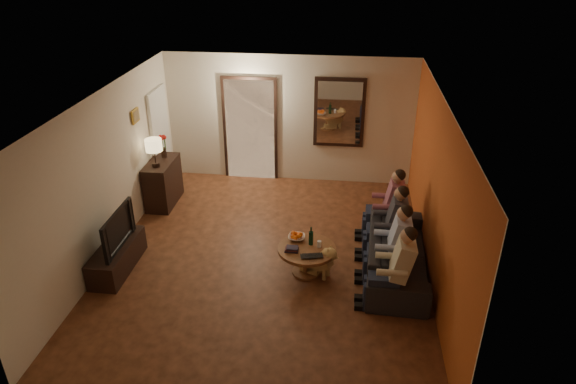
# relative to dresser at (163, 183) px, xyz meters

# --- Properties ---
(floor) EXTENTS (5.00, 6.00, 0.01)m
(floor) POSITION_rel_dresser_xyz_m (2.25, -1.62, -0.43)
(floor) COLOR #412111
(floor) RESTS_ON ground
(ceiling) EXTENTS (5.00, 6.00, 0.01)m
(ceiling) POSITION_rel_dresser_xyz_m (2.25, -1.62, 2.17)
(ceiling) COLOR white
(ceiling) RESTS_ON back_wall
(back_wall) EXTENTS (5.00, 0.02, 2.60)m
(back_wall) POSITION_rel_dresser_xyz_m (2.25, 1.38, 0.87)
(back_wall) COLOR beige
(back_wall) RESTS_ON floor
(front_wall) EXTENTS (5.00, 0.02, 2.60)m
(front_wall) POSITION_rel_dresser_xyz_m (2.25, -4.62, 0.87)
(front_wall) COLOR beige
(front_wall) RESTS_ON floor
(left_wall) EXTENTS (0.02, 6.00, 2.60)m
(left_wall) POSITION_rel_dresser_xyz_m (-0.25, -1.62, 0.87)
(left_wall) COLOR beige
(left_wall) RESTS_ON floor
(right_wall) EXTENTS (0.02, 6.00, 2.60)m
(right_wall) POSITION_rel_dresser_xyz_m (4.75, -1.62, 0.87)
(right_wall) COLOR beige
(right_wall) RESTS_ON floor
(orange_accent) EXTENTS (0.01, 6.00, 2.60)m
(orange_accent) POSITION_rel_dresser_xyz_m (4.74, -1.62, 0.87)
(orange_accent) COLOR #B9551F
(orange_accent) RESTS_ON right_wall
(kitchen_doorway) EXTENTS (1.00, 0.06, 2.10)m
(kitchen_doorway) POSITION_rel_dresser_xyz_m (1.45, 1.36, 0.62)
(kitchen_doorway) COLOR #FFE0A5
(kitchen_doorway) RESTS_ON floor
(door_trim) EXTENTS (1.12, 0.04, 2.22)m
(door_trim) POSITION_rel_dresser_xyz_m (1.45, 1.35, 0.62)
(door_trim) COLOR black
(door_trim) RESTS_ON floor
(fridge_glimpse) EXTENTS (0.45, 0.03, 1.70)m
(fridge_glimpse) POSITION_rel_dresser_xyz_m (1.70, 1.37, 0.47)
(fridge_glimpse) COLOR silver
(fridge_glimpse) RESTS_ON floor
(mirror_frame) EXTENTS (1.00, 0.05, 1.40)m
(mirror_frame) POSITION_rel_dresser_xyz_m (3.25, 1.34, 1.07)
(mirror_frame) COLOR black
(mirror_frame) RESTS_ON back_wall
(mirror_glass) EXTENTS (0.86, 0.02, 1.26)m
(mirror_glass) POSITION_rel_dresser_xyz_m (3.25, 1.31, 1.07)
(mirror_glass) COLOR white
(mirror_glass) RESTS_ON back_wall
(white_door) EXTENTS (0.06, 0.85, 2.04)m
(white_door) POSITION_rel_dresser_xyz_m (-0.21, 0.68, 0.59)
(white_door) COLOR white
(white_door) RESTS_ON floor
(framed_art) EXTENTS (0.03, 0.28, 0.24)m
(framed_art) POSITION_rel_dresser_xyz_m (-0.22, -0.32, 1.42)
(framed_art) COLOR #B28C33
(framed_art) RESTS_ON left_wall
(art_canvas) EXTENTS (0.01, 0.22, 0.18)m
(art_canvas) POSITION_rel_dresser_xyz_m (-0.21, -0.32, 1.42)
(art_canvas) COLOR brown
(art_canvas) RESTS_ON left_wall
(dresser) EXTENTS (0.45, 0.97, 0.86)m
(dresser) POSITION_rel_dresser_xyz_m (0.00, 0.00, 0.00)
(dresser) COLOR black
(dresser) RESTS_ON floor
(table_lamp) EXTENTS (0.30, 0.30, 0.54)m
(table_lamp) POSITION_rel_dresser_xyz_m (0.00, -0.22, 0.70)
(table_lamp) COLOR beige
(table_lamp) RESTS_ON dresser
(flower_vase) EXTENTS (0.14, 0.14, 0.44)m
(flower_vase) POSITION_rel_dresser_xyz_m (0.00, 0.22, 0.65)
(flower_vase) COLOR red
(flower_vase) RESTS_ON dresser
(tv_stand) EXTENTS (0.45, 1.26, 0.42)m
(tv_stand) POSITION_rel_dresser_xyz_m (0.00, -2.18, -0.22)
(tv_stand) COLOR black
(tv_stand) RESTS_ON floor
(tv) EXTENTS (1.02, 0.13, 0.59)m
(tv) POSITION_rel_dresser_xyz_m (0.00, -2.18, 0.28)
(tv) COLOR black
(tv) RESTS_ON tv_stand
(sofa) EXTENTS (2.28, 0.99, 0.65)m
(sofa) POSITION_rel_dresser_xyz_m (4.27, -1.72, -0.11)
(sofa) COLOR black
(sofa) RESTS_ON floor
(person_a) EXTENTS (0.60, 0.40, 1.20)m
(person_a) POSITION_rel_dresser_xyz_m (4.17, -2.62, 0.17)
(person_a) COLOR tan
(person_a) RESTS_ON sofa
(person_b) EXTENTS (0.60, 0.40, 1.20)m
(person_b) POSITION_rel_dresser_xyz_m (4.17, -2.02, 0.17)
(person_b) COLOR tan
(person_b) RESTS_ON sofa
(person_c) EXTENTS (0.60, 0.40, 1.20)m
(person_c) POSITION_rel_dresser_xyz_m (4.17, -1.42, 0.17)
(person_c) COLOR tan
(person_c) RESTS_ON sofa
(person_d) EXTENTS (0.60, 0.40, 1.20)m
(person_d) POSITION_rel_dresser_xyz_m (4.17, -0.82, 0.17)
(person_d) COLOR tan
(person_d) RESTS_ON sofa
(dog) EXTENTS (0.61, 0.45, 0.56)m
(dog) POSITION_rel_dresser_xyz_m (3.07, -1.97, -0.15)
(dog) COLOR tan
(dog) RESTS_ON floor
(coffee_table) EXTENTS (0.94, 0.94, 0.45)m
(coffee_table) POSITION_rel_dresser_xyz_m (2.91, -1.94, -0.21)
(coffee_table) COLOR brown
(coffee_table) RESTS_ON floor
(bowl) EXTENTS (0.26, 0.26, 0.06)m
(bowl) POSITION_rel_dresser_xyz_m (2.73, -1.72, 0.05)
(bowl) COLOR white
(bowl) RESTS_ON coffee_table
(oranges) EXTENTS (0.20, 0.20, 0.08)m
(oranges) POSITION_rel_dresser_xyz_m (2.73, -1.72, 0.12)
(oranges) COLOR orange
(oranges) RESTS_ON bowl
(wine_bottle) EXTENTS (0.07, 0.07, 0.31)m
(wine_bottle) POSITION_rel_dresser_xyz_m (2.96, -1.84, 0.17)
(wine_bottle) COLOR black
(wine_bottle) RESTS_ON coffee_table
(wine_glass) EXTENTS (0.06, 0.06, 0.10)m
(wine_glass) POSITION_rel_dresser_xyz_m (3.09, -1.89, 0.07)
(wine_glass) COLOR silver
(wine_glass) RESTS_ON coffee_table
(book_stack) EXTENTS (0.20, 0.15, 0.07)m
(book_stack) POSITION_rel_dresser_xyz_m (2.69, -2.04, 0.05)
(book_stack) COLOR black
(book_stack) RESTS_ON coffee_table
(laptop) EXTENTS (0.37, 0.28, 0.03)m
(laptop) POSITION_rel_dresser_xyz_m (3.01, -2.22, 0.03)
(laptop) COLOR black
(laptop) RESTS_ON coffee_table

